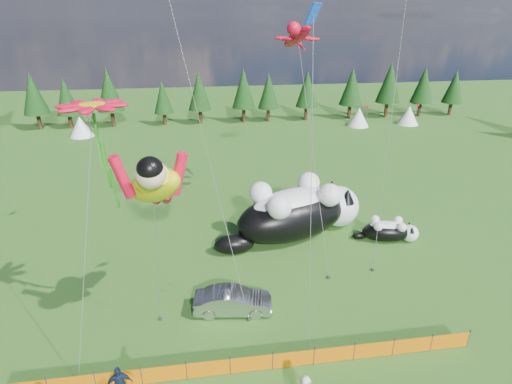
% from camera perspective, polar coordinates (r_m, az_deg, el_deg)
% --- Properties ---
extents(ground, '(160.00, 160.00, 0.00)m').
position_cam_1_polar(ground, '(22.75, -1.69, -18.70)').
color(ground, '#103309').
rests_on(ground, ground).
extents(safety_fence, '(22.06, 0.06, 1.10)m').
position_cam_1_polar(safety_fence, '(20.28, -0.65, -23.35)').
color(safety_fence, '#262626').
rests_on(safety_fence, ground).
extents(tree_line, '(90.00, 4.00, 8.00)m').
position_cam_1_polar(tree_line, '(62.72, -6.60, 13.30)').
color(tree_line, black).
rests_on(tree_line, ground).
extents(festival_tents, '(50.00, 3.20, 2.80)m').
position_cam_1_polar(festival_tents, '(59.73, 4.47, 10.29)').
color(festival_tents, white).
rests_on(festival_tents, ground).
extents(cat_large, '(11.72, 7.06, 4.38)m').
position_cam_1_polar(cat_large, '(29.90, 6.16, -2.69)').
color(cat_large, black).
rests_on(cat_large, ground).
extents(cat_small, '(4.76, 2.41, 1.74)m').
position_cam_1_polar(cat_small, '(31.28, 18.55, -5.21)').
color(cat_small, black).
rests_on(cat_small, ground).
extents(car, '(4.52, 2.02, 1.44)m').
position_cam_1_polar(car, '(23.24, -3.30, -15.30)').
color(car, '#ACACB0').
rests_on(car, ground).
extents(superhero_kite, '(6.60, 6.71, 10.70)m').
position_cam_1_polar(superhero_kite, '(18.73, -14.39, 0.87)').
color(superhero_kite, yellow).
rests_on(superhero_kite, ground).
extents(gecko_kite, '(4.19, 14.52, 17.64)m').
position_cam_1_polar(gecko_kite, '(32.17, 5.88, 21.16)').
color(gecko_kite, red).
rests_on(gecko_kite, ground).
extents(flower_kite, '(3.39, 4.94, 12.37)m').
position_cam_1_polar(flower_kite, '(18.44, -22.30, 10.82)').
color(flower_kite, red).
rests_on(flower_kite, ground).
extents(diamond_kite_c, '(0.96, 2.28, 16.27)m').
position_cam_1_polar(diamond_kite_c, '(16.57, 8.18, 21.80)').
color(diamond_kite_c, blue).
rests_on(diamond_kite_c, ground).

